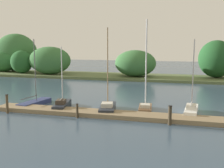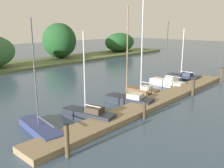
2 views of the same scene
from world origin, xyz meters
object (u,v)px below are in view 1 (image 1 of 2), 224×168
Objects in this scene: sailboat_0 at (36,102)px; sailboat_1 at (62,104)px; sailboat_4 at (191,110)px; mooring_piling_0 at (7,104)px; sailboat_2 at (108,107)px; mooring_piling_1 at (77,111)px; mooring_piling_2 at (170,115)px; sailboat_3 at (145,106)px.

sailboat_1 is (3.04, -0.64, 0.11)m from sailboat_0.
sailboat_0 reaches higher than sailboat_4.
mooring_piling_0 is at bearing 107.61° from sailboat_4.
sailboat_4 is (6.95, 0.74, 0.02)m from sailboat_2.
sailboat_2 reaches higher than sailboat_1.
sailboat_4 is (14.20, 0.14, 0.14)m from sailboat_0.
sailboat_2 is 3.17m from mooring_piling_1.
mooring_piling_0 is (-3.72, -2.73, 0.44)m from sailboat_1.
sailboat_0 is at bearing 73.75° from sailboat_2.
mooring_piling_0 reaches higher than mooring_piling_1.
mooring_piling_2 is (7.12, -0.02, 0.14)m from mooring_piling_1.
sailboat_3 is 4.85× the size of mooring_piling_0.
sailboat_3 reaches higher than sailboat_0.
sailboat_4 is at bearing -99.24° from sailboat_3.
mooring_piling_0 is (-0.68, -3.37, 0.54)m from sailboat_0.
mooring_piling_1 is at bearing 179.81° from mooring_piling_2.
sailboat_3 is at bearing -84.59° from sailboat_2.
sailboat_1 is 7.40m from sailboat_3.
sailboat_4 is 5.33× the size of mooring_piling_1.
sailboat_0 is at bearing 85.89° from sailboat_3.
mooring_piling_1 is (5.53, -3.24, 0.32)m from sailboat_0.
sailboat_1 is 4.21m from sailboat_2.
mooring_piling_0 is 13.33m from mooring_piling_2.
mooring_piling_0 is at bearing -179.55° from mooring_piling_2.
sailboat_3 is (10.37, 0.35, 0.21)m from sailboat_0.
mooring_piling_0 is at bearing 97.73° from sailboat_2.
sailboat_0 is at bearing 149.60° from mooring_piling_1.
sailboat_1 is at bearing 36.29° from mooring_piling_0.
sailboat_1 is at bearing 133.65° from mooring_piling_1.
sailboat_4 reaches higher than mooring_piling_1.
mooring_piling_0 is 6.21m from mooring_piling_1.
sailboat_1 is 0.90× the size of sailboat_4.
sailboat_2 reaches higher than mooring_piling_2.
mooring_piling_1 is at bearing 115.63° from sailboat_4.
sailboat_1 is 3.86× the size of mooring_piling_2.
sailboat_3 reaches higher than sailboat_4.
sailboat_3 is 6.75× the size of mooring_piling_1.
sailboat_2 is 6.99m from sailboat_4.
sailboat_4 is at bearing -80.70° from sailboat_0.
sailboat_4 is at bearing 65.49° from mooring_piling_2.
mooring_piling_2 is at bearing 159.81° from sailboat_4.
sailboat_3 is at bearing -94.28° from sailboat_1.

